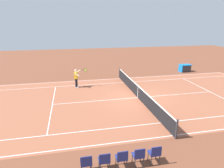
{
  "coord_description": "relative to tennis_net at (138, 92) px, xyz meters",
  "views": [
    {
      "loc": [
        4.97,
        13.64,
        5.67
      ],
      "look_at": [
        1.82,
        -1.07,
        0.9
      ],
      "focal_mm": 31.82,
      "sensor_mm": 36.0,
      "label": 1
    }
  ],
  "objects": [
    {
      "name": "ground_plane",
      "position": [
        0.0,
        0.0,
        -0.49
      ],
      "size": [
        60.0,
        60.0,
        0.0
      ],
      "primitive_type": "plane",
      "color": "brown"
    },
    {
      "name": "tennis_net",
      "position": [
        0.0,
        0.0,
        0.0
      ],
      "size": [
        0.1,
        11.7,
        1.08
      ],
      "color": "#2D2D33",
      "rests_on": "ground_plane"
    },
    {
      "name": "spectator_chair_1",
      "position": [
        2.51,
        7.27,
        0.03
      ],
      "size": [
        0.44,
        0.44,
        0.88
      ],
      "color": "#38383D",
      "rests_on": "ground_plane"
    },
    {
      "name": "court_slab",
      "position": [
        0.0,
        0.0,
        -0.49
      ],
      "size": [
        24.2,
        11.4,
        0.0
      ],
      "primitive_type": "cube",
      "color": "#935138",
      "rests_on": "ground_plane"
    },
    {
      "name": "equipment_cart_tarped",
      "position": [
        -8.16,
        -6.79,
        -0.05
      ],
      "size": [
        1.25,
        0.84,
        0.85
      ],
      "color": "#2D2D33",
      "rests_on": "ground_plane"
    },
    {
      "name": "court_line_markings",
      "position": [
        0.0,
        0.0,
        -0.49
      ],
      "size": [
        23.85,
        11.05,
        0.01
      ],
      "color": "white",
      "rests_on": "ground_plane"
    },
    {
      "name": "tennis_ball",
      "position": [
        1.7,
        -2.41,
        -0.46
      ],
      "size": [
        0.07,
        0.07,
        0.07
      ],
      "primitive_type": "sphere",
      "color": "#CCE01E",
      "rests_on": "ground_plane"
    },
    {
      "name": "spectator_chair_0",
      "position": [
        1.8,
        7.27,
        0.03
      ],
      "size": [
        0.44,
        0.44,
        0.88
      ],
      "color": "#38383D",
      "rests_on": "ground_plane"
    },
    {
      "name": "spectator_chair_4",
      "position": [
        4.61,
        7.27,
        0.03
      ],
      "size": [
        0.44,
        0.44,
        0.88
      ],
      "color": "#38383D",
      "rests_on": "ground_plane"
    },
    {
      "name": "spectator_chair_2",
      "position": [
        3.21,
        7.27,
        0.03
      ],
      "size": [
        0.44,
        0.44,
        0.88
      ],
      "color": "#38383D",
      "rests_on": "ground_plane"
    },
    {
      "name": "spectator_chair_3",
      "position": [
        3.91,
        7.27,
        0.03
      ],
      "size": [
        0.44,
        0.44,
        0.88
      ],
      "color": "#38383D",
      "rests_on": "ground_plane"
    },
    {
      "name": "tennis_player_near",
      "position": [
        4.5,
        -3.58,
        0.44
      ],
      "size": [
        1.17,
        0.74,
        1.7
      ],
      "color": "black",
      "rests_on": "ground_plane"
    }
  ]
}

